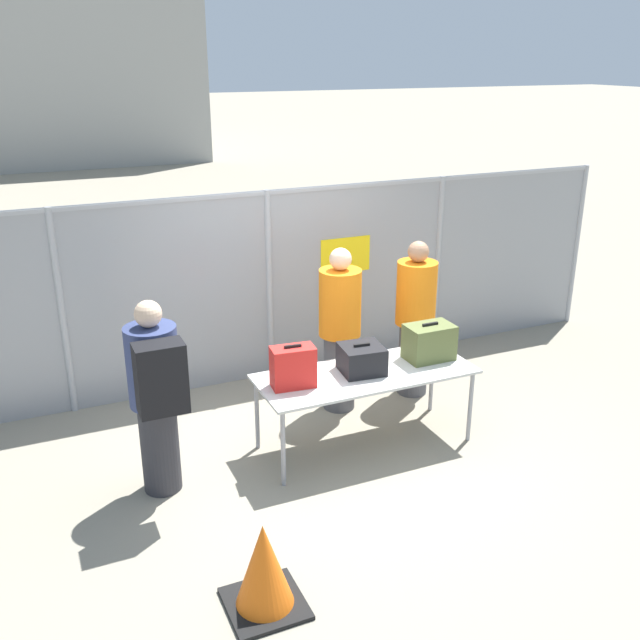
{
  "coord_description": "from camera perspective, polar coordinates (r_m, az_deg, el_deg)",
  "views": [
    {
      "loc": [
        -2.45,
        -5.2,
        3.41
      ],
      "look_at": [
        0.08,
        0.53,
        1.05
      ],
      "focal_mm": 40.0,
      "sensor_mm": 36.0,
      "label": 1
    }
  ],
  "objects": [
    {
      "name": "utility_trailer",
      "position": [
        10.06,
        -3.86,
        2.95
      ],
      "size": [
        3.44,
        2.2,
        0.61
      ],
      "color": "silver",
      "rests_on": "ground_plane"
    },
    {
      "name": "suitcase_black",
      "position": [
        6.37,
        3.35,
        -3.13
      ],
      "size": [
        0.4,
        0.39,
        0.27
      ],
      "color": "black",
      "rests_on": "inspection_table"
    },
    {
      "name": "suitcase_red",
      "position": [
        6.07,
        -2.17,
        -3.78
      ],
      "size": [
        0.39,
        0.24,
        0.38
      ],
      "color": "red",
      "rests_on": "inspection_table"
    },
    {
      "name": "inspection_table",
      "position": [
        6.42,
        3.66,
        -4.63
      ],
      "size": [
        1.97,
        0.78,
        0.73
      ],
      "color": "silver",
      "rests_on": "ground_plane"
    },
    {
      "name": "fence_section",
      "position": [
        7.7,
        -4.05,
        3.07
      ],
      "size": [
        8.59,
        0.07,
        2.09
      ],
      "color": "#9EA0A5",
      "rests_on": "ground_plane"
    },
    {
      "name": "ground_plane",
      "position": [
        6.69,
        1.26,
        -10.04
      ],
      "size": [
        120.0,
        120.0,
        0.0
      ],
      "primitive_type": "plane",
      "color": "gray"
    },
    {
      "name": "security_worker_far",
      "position": [
        7.4,
        7.62,
        0.25
      ],
      "size": [
        0.41,
        0.41,
        1.66
      ],
      "rotation": [
        0.0,
        0.0,
        2.76
      ],
      "color": "#4C4C51",
      "rests_on": "ground_plane"
    },
    {
      "name": "suitcase_olive",
      "position": [
        6.69,
        8.73,
        -1.76
      ],
      "size": [
        0.44,
        0.29,
        0.36
      ],
      "color": "#566033",
      "rests_on": "inspection_table"
    },
    {
      "name": "traffic_cone",
      "position": [
        4.87,
        -4.51,
        -19.25
      ],
      "size": [
        0.5,
        0.5,
        0.63
      ],
      "color": "black",
      "rests_on": "ground_plane"
    },
    {
      "name": "traveler_hooded",
      "position": [
        5.76,
        -12.95,
        -5.68
      ],
      "size": [
        0.41,
        0.63,
        1.65
      ],
      "rotation": [
        0.0,
        0.0,
        -0.14
      ],
      "color": "#2D2D33",
      "rests_on": "ground_plane"
    },
    {
      "name": "security_worker_near",
      "position": [
        7.01,
        1.59,
        -0.64
      ],
      "size": [
        0.42,
        0.42,
        1.68
      ],
      "rotation": [
        0.0,
        0.0,
        3.48
      ],
      "color": "#4C4C51",
      "rests_on": "ground_plane"
    }
  ]
}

